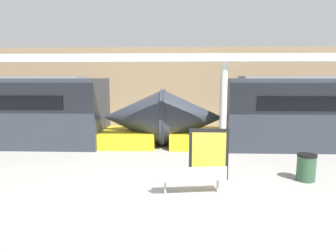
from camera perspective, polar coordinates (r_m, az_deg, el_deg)
ground_plane at (r=7.75m, az=0.71°, el=-14.72°), size 60.00×60.00×0.00m
station_wall at (r=19.18m, az=1.66°, el=7.32°), size 56.00×0.20×5.00m
bench_near at (r=8.23m, az=4.64°, el=-9.62°), size 1.87×0.69×0.79m
trash_bin at (r=10.18m, az=24.83°, el=-7.17°), size 0.58×0.58×0.83m
poster_board at (r=9.33m, az=7.76°, el=-5.34°), size 1.21×0.07×1.61m
support_column_near at (r=11.52m, az=10.49°, el=2.67°), size 0.25×0.25×3.72m
canopy_beam at (r=11.47m, az=10.79°, el=12.64°), size 28.00×0.60×0.28m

